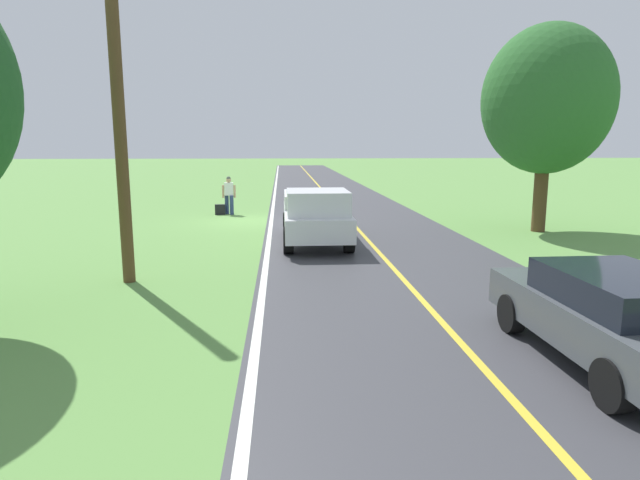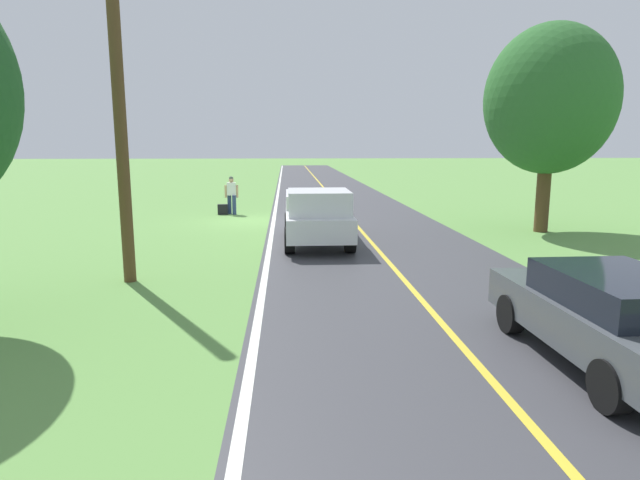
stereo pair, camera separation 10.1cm
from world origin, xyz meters
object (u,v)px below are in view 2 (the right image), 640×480
(tree_far_side_near, at_px, (550,100))
(suitcase_carried, at_px, (223,209))
(sedan_mid_oncoming, at_px, (612,315))
(utility_pole_roadside, at_px, (120,112))
(hitchhiker_walking, at_px, (232,193))
(pickup_truck_passing, at_px, (317,215))

(tree_far_side_near, bearing_deg, suitcase_carried, -24.66)
(suitcase_carried, bearing_deg, sedan_mid_oncoming, 18.67)
(suitcase_carried, distance_m, utility_pole_roadside, 12.74)
(hitchhiker_walking, relative_size, pickup_truck_passing, 0.32)
(pickup_truck_passing, height_order, utility_pole_roadside, utility_pole_roadside)
(pickup_truck_passing, height_order, tree_far_side_near, tree_far_side_near)
(suitcase_carried, distance_m, pickup_truck_passing, 8.66)
(suitcase_carried, relative_size, tree_far_side_near, 0.06)
(utility_pole_roadside, bearing_deg, sedan_mid_oncoming, 147.20)
(hitchhiker_walking, bearing_deg, suitcase_carried, 15.62)
(suitcase_carried, xyz_separation_m, tree_far_side_near, (-12.34, 5.66, 4.51))
(tree_far_side_near, distance_m, utility_pole_roadside, 14.66)
(pickup_truck_passing, bearing_deg, tree_far_side_near, -166.44)
(hitchhiker_walking, bearing_deg, utility_pole_roadside, 84.47)
(utility_pole_roadside, bearing_deg, tree_far_side_near, -153.61)
(pickup_truck_passing, bearing_deg, utility_pole_roadside, 43.65)
(suitcase_carried, relative_size, sedan_mid_oncoming, 0.11)
(hitchhiker_walking, xyz_separation_m, suitcase_carried, (0.41, 0.12, -0.74))
(tree_far_side_near, bearing_deg, hitchhiker_walking, -25.86)
(suitcase_carried, distance_m, sedan_mid_oncoming, 19.17)
(suitcase_carried, bearing_deg, pickup_truck_passing, 22.20)
(hitchhiker_walking, relative_size, sedan_mid_oncoming, 0.39)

